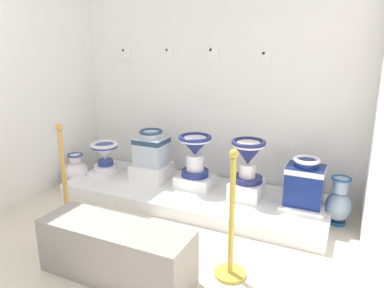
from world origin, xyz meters
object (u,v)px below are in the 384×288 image
Objects in this scene: antique_toilet_tall_cobalt at (248,156)px; info_placard_first at (126,54)px; decorative_vase_companion at (76,171)px; stanchion_post_near_left at (66,199)px; plinth_block_slender_white at (106,171)px; stanchion_post_near_right at (231,237)px; plinth_block_central_ornate at (303,206)px; antique_toilet_pale_glazed at (195,150)px; info_placard_fourth at (266,57)px; antique_toilet_leftmost at (151,147)px; museum_bench at (116,251)px; info_placard_third at (213,54)px; antique_toilet_slender_white at (105,153)px; plinth_block_leftmost at (152,171)px; plinth_block_tall_cobalt at (246,189)px; info_placard_second at (169,54)px; antique_toilet_central_ornate at (305,181)px; decorative_vase_corner at (339,203)px; plinth_block_pale_glazed at (195,181)px.

info_placard_first is (-1.66, 0.43, 0.92)m from antique_toilet_tall_cobalt.
decorative_vase_companion is 1.01m from stanchion_post_near_left.
plinth_block_slender_white is 2.16m from stanchion_post_near_right.
plinth_block_central_ornate is at bearing 4.74° from decorative_vase_companion.
info_placard_fourth is at bearing 34.60° from antique_toilet_pale_glazed.
antique_toilet_leftmost is 0.35× the size of museum_bench.
stanchion_post_near_right is at bearing -21.41° from decorative_vase_companion.
info_placard_first is (-2.20, 0.44, 1.33)m from plinth_block_central_ornate.
info_placard_third reaches higher than decorative_vase_companion.
info_placard_fourth is at bearing 15.70° from antique_toilet_slender_white.
plinth_block_slender_white is 0.34m from decorative_vase_companion.
antique_toilet_tall_cobalt reaches higher than plinth_block_leftmost.
plinth_block_tall_cobalt is 1.73m from info_placard_second.
plinth_block_slender_white is at bearing -179.10° from antique_toilet_central_ornate.
info_placard_third reaches higher than info_placard_first.
plinth_block_leftmost is 0.87× the size of decorative_vase_corner.
plinth_block_slender_white is 2.50× the size of info_placard_fourth.
info_placard_first is at bearing 159.42° from antique_toilet_pale_glazed.
info_placard_second is at bearing 158.11° from antique_toilet_tall_cobalt.
antique_toilet_tall_cobalt is at bearing 70.39° from museum_bench.
decorative_vase_corner is 0.47× the size of stanchion_post_near_left.
antique_toilet_pale_glazed is at bearing 0.00° from plinth_block_pale_glazed.
info_placard_first reaches higher than plinth_block_tall_cobalt.
plinth_block_leftmost is 1.33m from info_placard_second.
museum_bench is (1.47, -1.21, 0.03)m from decorative_vase_companion.
plinth_block_pale_glazed is 1.73m from info_placard_first.
museum_bench is at bearing -58.31° from info_placard_first.
antique_toilet_slender_white reaches higher than museum_bench.
plinth_block_tall_cobalt is 2.39× the size of info_placard_second.
info_placard_first is (-1.09, 0.41, 0.94)m from antique_toilet_pale_glazed.
stanchion_post_near_right is 0.81m from museum_bench.
plinth_block_tall_cobalt is at bearing -175.65° from decorative_vase_corner.
decorative_vase_corner is (1.94, 0.03, -0.02)m from plinth_block_leftmost.
antique_toilet_pale_glazed is 0.98× the size of antique_toilet_central_ornate.
plinth_block_leftmost is 1.08m from stanchion_post_near_left.
plinth_block_leftmost is (0.58, 0.08, -0.16)m from antique_toilet_slender_white.
plinth_block_tall_cobalt is (0.57, -0.03, 0.02)m from plinth_block_pale_glazed.
stanchion_post_near_right is (0.78, -1.10, -0.23)m from antique_toilet_pale_glazed.
antique_toilet_leftmost is at bearing 112.09° from museum_bench.
antique_toilet_leftmost reaches higher than antique_toilet_slender_white.
antique_toilet_tall_cobalt is 1.06× the size of plinth_block_central_ornate.
antique_toilet_leftmost is 0.41× the size of stanchion_post_near_left.
stanchion_post_near_right is at bearing -49.51° from info_placard_second.
decorative_vase_corner reaches higher than museum_bench.
plinth_block_leftmost is 1.95m from decorative_vase_corner.
antique_toilet_central_ornate reaches higher than plinth_block_central_ornate.
plinth_block_slender_white is 0.36× the size of stanchion_post_near_left.
info_placard_third is (0.56, 0.40, 0.99)m from antique_toilet_leftmost.
museum_bench reaches higher than plinth_block_tall_cobalt.
plinth_block_slender_white reaches higher than plinth_block_central_ornate.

